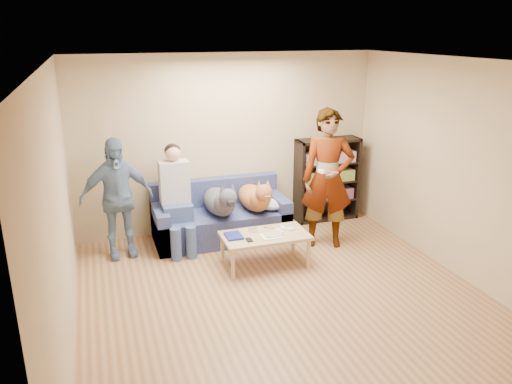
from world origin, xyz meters
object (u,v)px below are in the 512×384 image
object	(u,v)px
notebook_blue	(234,236)
bookshelf	(327,178)
dog_tan	(256,197)
person_standing_left	(117,198)
sofa	(220,219)
person_standing_right	(328,179)
dog_gray	(221,201)
camera_silver	(253,230)
person_seated	(176,194)
coffee_table	(265,238)

from	to	relation	value
notebook_blue	bookshelf	world-z (taller)	bookshelf
dog_tan	person_standing_left	bearing A→B (deg)	179.39
person_standing_left	sofa	distance (m)	1.52
person_standing_right	dog_gray	size ratio (longest dim) A/B	1.55
dog_gray	camera_silver	bearing A→B (deg)	-71.41
dog_gray	dog_tan	xyz separation A→B (m)	(0.52, 0.02, -0.00)
notebook_blue	sofa	size ratio (longest dim) A/B	0.14
sofa	dog_tan	world-z (taller)	dog_tan
dog_tan	person_standing_right	bearing A→B (deg)	-30.85
camera_silver	dog_gray	world-z (taller)	dog_gray
sofa	bookshelf	xyz separation A→B (m)	(1.80, 0.23, 0.40)
bookshelf	sofa	bearing A→B (deg)	-172.60
person_seated	dog_tan	distance (m)	1.13
notebook_blue	bookshelf	bearing A→B (deg)	33.08
notebook_blue	person_seated	world-z (taller)	person_seated
person_seated	bookshelf	size ratio (longest dim) A/B	1.13
person_standing_right	person_seated	xyz separation A→B (m)	(-1.98, 0.57, -0.19)
sofa	dog_gray	bearing A→B (deg)	-100.42
dog_tan	bookshelf	xyz separation A→B (m)	(1.32, 0.41, 0.06)
sofa	person_seated	distance (m)	0.81
person_standing_left	coffee_table	size ratio (longest dim) A/B	1.47
person_standing_right	person_seated	size ratio (longest dim) A/B	1.31
notebook_blue	dog_tan	bearing A→B (deg)	55.39
sofa	dog_gray	distance (m)	0.40
dog_gray	coffee_table	xyz separation A→B (m)	(0.36, -0.84, -0.25)
camera_silver	coffee_table	xyz separation A→B (m)	(0.12, -0.12, -0.07)
person_standing_right	dog_gray	bearing A→B (deg)	-178.45
notebook_blue	person_seated	distance (m)	1.08
dog_tan	sofa	bearing A→B (deg)	159.72
person_seated	dog_gray	xyz separation A→B (m)	(0.60, -0.08, -0.14)
person_seated	notebook_blue	bearing A→B (deg)	-56.97
dog_tan	bookshelf	bearing A→B (deg)	17.37
dog_gray	coffee_table	world-z (taller)	dog_gray
sofa	dog_tan	bearing A→B (deg)	-20.28
dog_gray	bookshelf	bearing A→B (deg)	13.35
coffee_table	notebook_blue	bearing A→B (deg)	172.87
sofa	person_seated	world-z (taller)	person_seated
person_seated	coffee_table	size ratio (longest dim) A/B	1.34
sofa	notebook_blue	bearing A→B (deg)	-94.42
person_standing_left	sofa	size ratio (longest dim) A/B	0.85
person_standing_right	bookshelf	distance (m)	1.07
person_standing_left	dog_gray	distance (m)	1.39
person_standing_right	dog_tan	xyz separation A→B (m)	(-0.87, 0.52, -0.34)
person_standing_left	sofa	xyz separation A→B (m)	(1.42, 0.16, -0.53)
person_standing_left	camera_silver	bearing A→B (deg)	-32.17
camera_silver	dog_tan	bearing A→B (deg)	69.34
sofa	person_seated	size ratio (longest dim) A/B	1.29
person_standing_left	bookshelf	size ratio (longest dim) A/B	1.24
camera_silver	bookshelf	xyz separation A→B (m)	(1.60, 1.15, 0.23)
person_standing_right	person_seated	bearing A→B (deg)	-174.84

